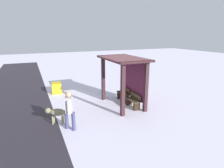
# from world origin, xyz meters

# --- Properties ---
(ground_plane) EXTENTS (60.00, 60.00, 0.00)m
(ground_plane) POSITION_xyz_m (0.00, 0.00, 0.00)
(ground_plane) COLOR white
(bus_shelter) EXTENTS (2.88, 1.72, 2.49)m
(bus_shelter) POSITION_xyz_m (0.00, 0.18, 1.80)
(bus_shelter) COLOR #361E23
(bus_shelter) RESTS_ON ground
(bench_left_inside) EXTENTS (0.96, 0.38, 0.74)m
(bench_left_inside) POSITION_xyz_m (-0.53, 0.33, 0.33)
(bench_left_inside) COLOR #412C18
(bench_left_inside) RESTS_ON ground
(bench_center_inside) EXTENTS (0.96, 0.36, 0.70)m
(bench_center_inside) POSITION_xyz_m (0.53, 0.33, 0.31)
(bench_center_inside) COLOR #483E27
(bench_center_inside) RESTS_ON ground
(person_walking) EXTENTS (0.59, 0.40, 1.54)m
(person_walking) POSITION_xyz_m (1.48, -3.05, 0.89)
(person_walking) COLOR #B3ACB1
(person_walking) RESTS_ON ground
(dog) EXTENTS (0.54, 0.88, 0.69)m
(dog) POSITION_xyz_m (0.76, -3.47, 0.49)
(dog) COLOR gray
(dog) RESTS_ON ground
(road_strip) EXTENTS (36.00, 3.80, 0.01)m
(road_strip) POSITION_xyz_m (0.00, -5.32, 0.00)
(road_strip) COLOR #2D2931
(road_strip) RESTS_ON ground
(grit_bin) EXTENTS (0.75, 0.63, 0.65)m
(grit_bin) POSITION_xyz_m (-3.52, -2.86, 0.32)
(grit_bin) COLOR yellow
(grit_bin) RESTS_ON ground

